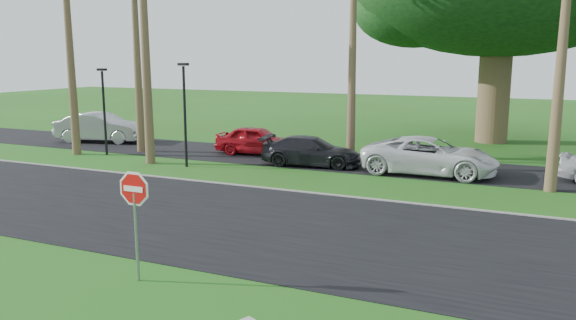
# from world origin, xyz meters

# --- Properties ---
(ground) EXTENTS (120.00, 120.00, 0.00)m
(ground) POSITION_xyz_m (0.00, 0.00, 0.00)
(ground) COLOR #265214
(ground) RESTS_ON ground
(road) EXTENTS (120.00, 8.00, 0.02)m
(road) POSITION_xyz_m (0.00, 2.00, 0.01)
(road) COLOR black
(road) RESTS_ON ground
(parking_strip) EXTENTS (120.00, 5.00, 0.02)m
(parking_strip) POSITION_xyz_m (0.00, 12.50, 0.01)
(parking_strip) COLOR black
(parking_strip) RESTS_ON ground
(curb) EXTENTS (120.00, 0.12, 0.06)m
(curb) POSITION_xyz_m (0.00, 6.05, 0.03)
(curb) COLOR gray
(curb) RESTS_ON ground
(stop_sign_near) EXTENTS (1.05, 0.07, 2.62)m
(stop_sign_near) POSITION_xyz_m (0.50, -3.00, 1.77)
(stop_sign_near) COLOR gray
(stop_sign_near) RESTS_ON ground
(streetlight_left) EXTENTS (0.45, 0.25, 4.34)m
(streetlight_left) POSITION_xyz_m (-11.50, 9.50, 2.50)
(streetlight_left) COLOR black
(streetlight_left) RESTS_ON ground
(streetlight_right) EXTENTS (0.45, 0.25, 4.64)m
(streetlight_right) POSITION_xyz_m (-6.00, 8.50, 2.65)
(streetlight_right) COLOR black
(streetlight_right) RESTS_ON ground
(car_silver) EXTENTS (5.42, 3.05, 1.69)m
(car_silver) POSITION_xyz_m (-14.73, 12.71, 0.85)
(car_silver) COLOR #A3A4AA
(car_silver) RESTS_ON ground
(car_red) EXTENTS (4.38, 2.21, 1.43)m
(car_red) POSITION_xyz_m (-4.54, 12.66, 0.72)
(car_red) COLOR #A60D17
(car_red) RESTS_ON ground
(car_dark) EXTENTS (4.73, 2.37, 1.32)m
(car_dark) POSITION_xyz_m (-0.92, 10.99, 0.66)
(car_dark) COLOR black
(car_dark) RESTS_ON ground
(car_minivan) EXTENTS (5.63, 2.64, 1.56)m
(car_minivan) POSITION_xyz_m (4.35, 11.24, 0.78)
(car_minivan) COLOR silver
(car_minivan) RESTS_ON ground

